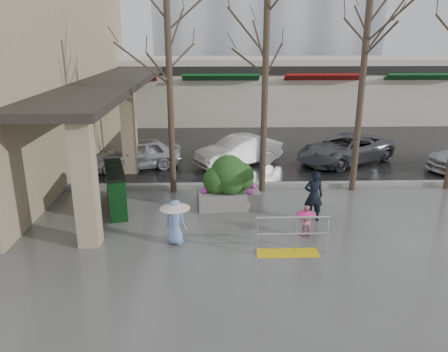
{
  "coord_description": "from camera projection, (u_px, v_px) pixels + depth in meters",
  "views": [
    {
      "loc": [
        -0.67,
        -11.26,
        5.35
      ],
      "look_at": [
        -0.26,
        1.33,
        1.3
      ],
      "focal_mm": 35.0,
      "sensor_mm": 36.0,
      "label": 1
    }
  ],
  "objects": [
    {
      "name": "planter",
      "position": [
        229.0,
        182.0,
        14.11
      ],
      "size": [
        2.09,
        1.23,
        1.75
      ],
      "rotation": [
        0.0,
        0.0,
        0.1
      ],
      "color": "slate",
      "rests_on": "ground"
    },
    {
      "name": "woman",
      "position": [
        315.0,
        180.0,
        12.91
      ],
      "size": [
        1.17,
        1.17,
        2.14
      ],
      "rotation": [
        0.0,
        0.0,
        3.14
      ],
      "color": "black",
      "rests_on": "ground"
    },
    {
      "name": "storefront_row",
      "position": [
        250.0,
        89.0,
        28.91
      ],
      "size": [
        34.0,
        6.74,
        4.0
      ],
      "color": "beige",
      "rests_on": "ground"
    },
    {
      "name": "child_pink",
      "position": [
        305.0,
        218.0,
        12.12
      ],
      "size": [
        0.55,
        0.55,
        0.9
      ],
      "rotation": [
        0.0,
        0.0,
        3.06
      ],
      "color": "pink",
      "rests_on": "ground"
    },
    {
      "name": "car_b",
      "position": [
        238.0,
        151.0,
        18.78
      ],
      "size": [
        3.98,
        3.05,
        1.26
      ],
      "primitive_type": "imported",
      "rotation": [
        0.0,
        0.0,
        -1.05
      ],
      "color": "silver",
      "rests_on": "ground"
    },
    {
      "name": "curb",
      "position": [
        229.0,
        185.0,
        16.15
      ],
      "size": [
        120.0,
        0.3,
        0.15
      ],
      "primitive_type": "cube",
      "color": "gray",
      "rests_on": "ground"
    },
    {
      "name": "ground",
      "position": [
        235.0,
        234.0,
        12.37
      ],
      "size": [
        120.0,
        120.0,
        0.0
      ],
      "primitive_type": "plane",
      "color": "#51514F",
      "rests_on": "ground"
    },
    {
      "name": "pillar_back",
      "position": [
        129.0,
        130.0,
        17.42
      ],
      "size": [
        0.55,
        0.55,
        3.5
      ],
      "primitive_type": "cube",
      "color": "tan",
      "rests_on": "ground"
    },
    {
      "name": "canopy_slab",
      "position": [
        113.0,
        78.0,
        18.72
      ],
      "size": [
        2.8,
        18.0,
        0.25
      ],
      "primitive_type": "cube",
      "color": "#2D2823",
      "rests_on": "pillar_front"
    },
    {
      "name": "car_a",
      "position": [
        136.0,
        154.0,
        18.28
      ],
      "size": [
        3.98,
        2.54,
        1.26
      ],
      "primitive_type": "imported",
      "rotation": [
        0.0,
        0.0,
        -1.26
      ],
      "color": "silver",
      "rests_on": "ground"
    },
    {
      "name": "near_building",
      "position": [
        13.0,
        69.0,
        18.47
      ],
      "size": [
        6.0,
        18.0,
        8.0
      ],
      "primitive_type": "cube",
      "color": "tan",
      "rests_on": "ground"
    },
    {
      "name": "news_boxes",
      "position": [
        116.0,
        189.0,
        13.99
      ],
      "size": [
        1.15,
        2.49,
        1.36
      ],
      "rotation": [
        0.0,
        0.0,
        0.26
      ],
      "color": "#0C3813",
      "rests_on": "ground"
    },
    {
      "name": "tree_midwest",
      "position": [
        266.0,
        40.0,
        14.23
      ],
      "size": [
        3.2,
        3.2,
        7.0
      ],
      "color": "#382B21",
      "rests_on": "ground"
    },
    {
      "name": "pillar_front",
      "position": [
        85.0,
        183.0,
        11.24
      ],
      "size": [
        0.55,
        0.55,
        3.5
      ],
      "primitive_type": "cube",
      "color": "tan",
      "rests_on": "ground"
    },
    {
      "name": "handrail",
      "position": [
        290.0,
        240.0,
        11.16
      ],
      "size": [
        1.9,
        0.5,
        1.03
      ],
      "color": "yellow",
      "rests_on": "ground"
    },
    {
      "name": "tree_west",
      "position": [
        168.0,
        45.0,
        14.17
      ],
      "size": [
        3.2,
        3.2,
        6.8
      ],
      "color": "#382B21",
      "rests_on": "ground"
    },
    {
      "name": "tree_mideast",
      "position": [
        365.0,
        51.0,
        14.45
      ],
      "size": [
        3.2,
        3.2,
        6.5
      ],
      "color": "#382B21",
      "rests_on": "ground"
    },
    {
      "name": "child_blue",
      "position": [
        175.0,
        217.0,
        11.58
      ],
      "size": [
        0.82,
        0.82,
        1.24
      ],
      "rotation": [
        0.0,
        0.0,
        2.7
      ],
      "color": "#7D9EDE",
      "rests_on": "ground"
    },
    {
      "name": "street_asphalt",
      "position": [
        218.0,
        109.0,
        33.3
      ],
      "size": [
        120.0,
        36.0,
        0.01
      ],
      "primitive_type": "cube",
      "color": "black",
      "rests_on": "ground"
    },
    {
      "name": "car_c",
      "position": [
        345.0,
        149.0,
        19.16
      ],
      "size": [
        4.97,
        4.1,
        1.26
      ],
      "primitive_type": "imported",
      "rotation": [
        0.0,
        0.0,
        -1.04
      ],
      "color": "#515358",
      "rests_on": "ground"
    }
  ]
}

